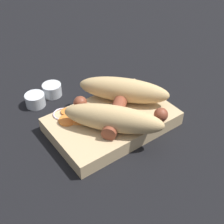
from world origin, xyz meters
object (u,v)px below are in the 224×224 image
bread_roll (119,103)px  condiment_cup_far (35,100)px  food_tray (112,121)px  sausage (120,109)px  condiment_cup_near (52,90)px

bread_roll → condiment_cup_far: 0.21m
bread_roll → condiment_cup_far: (-0.11, 0.17, -0.05)m
food_tray → sausage: 0.03m
bread_roll → sausage: size_ratio=1.55×
food_tray → condiment_cup_far: size_ratio=5.64×
bread_roll → food_tray: bearing=168.3°
condiment_cup_near → condiment_cup_far: (-0.05, -0.01, 0.00)m
sausage → food_tray: bearing=164.0°
bread_roll → sausage: 0.01m
condiment_cup_near → sausage: bearing=-71.1°
sausage → condiment_cup_near: size_ratio=3.49×
sausage → condiment_cup_far: 0.21m
bread_roll → sausage: bearing=-49.5°
condiment_cup_near → condiment_cup_far: same height
food_tray → condiment_cup_near: food_tray is taller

